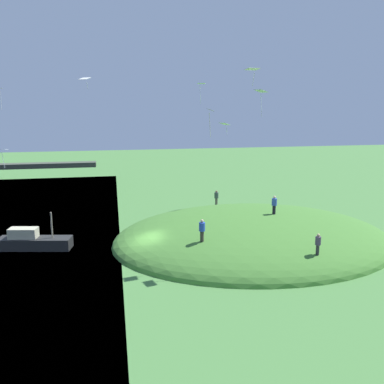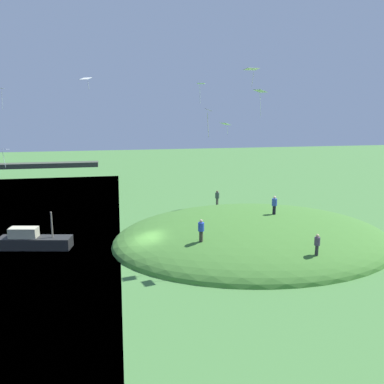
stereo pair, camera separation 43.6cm
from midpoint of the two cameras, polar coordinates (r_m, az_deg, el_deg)
The scene contains 14 objects.
ground_plane at distance 36.43m, azimuth -5.93°, elevation -8.46°, with size 160.00×160.00×0.00m, color #45793A.
grass_hill at distance 40.39m, azimuth 8.40°, elevation -6.45°, with size 25.95×21.04×4.96m, color #42792F.
boat_on_lake at distance 40.22m, azimuth -20.18°, elevation -6.13°, with size 6.48×2.70×3.31m.
person_walking_path at distance 40.06m, azimuth 11.27°, elevation -1.46°, with size 0.67×0.67×1.74m.
person_near_shore at distance 33.52m, azimuth 1.60°, elevation -4.81°, with size 0.68×0.68×1.80m.
person_with_child at distance 33.19m, azimuth 16.75°, elevation -6.44°, with size 0.52×0.52×1.65m.
person_watching_kites at distance 47.62m, azimuth 3.65°, elevation -0.55°, with size 0.61×0.61×1.67m.
kite_0 at distance 47.65m, azimuth -13.76°, elevation 14.49°, with size 1.40×1.35×1.22m.
kite_1 at distance 35.78m, azimuth 1.54°, elevation 14.05°, with size 0.74×0.62×1.66m.
kite_2 at distance 45.97m, azimuth 4.76°, elevation 9.04°, with size 1.18×1.37×1.28m.
kite_3 at distance 33.55m, azimuth 8.37°, elevation 15.89°, with size 1.19×0.95×1.33m.
kite_4 at distance 32.32m, azimuth 9.49°, elevation 13.02°, with size 0.93×1.14×1.98m.
kite_5 at distance 27.85m, azimuth 2.68°, elevation 10.55°, with size 0.52×0.71×1.84m.
kite_6 at distance 43.18m, azimuth -23.48°, elevation 5.04°, with size 0.77×0.69×1.74m.
Camera 2 is at (-1.93, -34.10, 12.76)m, focal length 39.89 mm.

